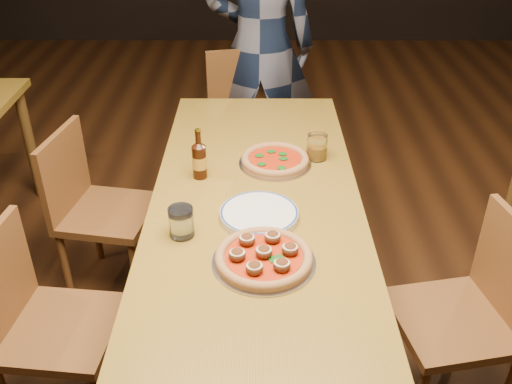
{
  "coord_description": "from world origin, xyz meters",
  "views": [
    {
      "loc": [
        0.0,
        -1.82,
        1.91
      ],
      "look_at": [
        0.0,
        -0.05,
        0.82
      ],
      "focal_mm": 40.0,
      "sensor_mm": 36.0,
      "label": 1
    }
  ],
  "objects_px": {
    "chair_main_nw": "(61,328)",
    "pizza_meatball": "(264,257)",
    "pizza_margherita": "(275,160)",
    "plate_stack": "(259,215)",
    "chair_end": "(250,130)",
    "amber_glass": "(317,147)",
    "beer_bottle": "(199,161)",
    "diner": "(260,47)",
    "water_glass": "(181,222)",
    "chair_main_sw": "(108,212)",
    "chair_main_e": "(452,319)",
    "table_main": "(256,216)"
  },
  "relations": [
    {
      "from": "chair_main_nw",
      "to": "pizza_meatball",
      "type": "distance_m",
      "value": 0.81
    },
    {
      "from": "pizza_margherita",
      "to": "plate_stack",
      "type": "xyz_separation_m",
      "value": [
        -0.07,
        -0.4,
        -0.01
      ]
    },
    {
      "from": "chair_end",
      "to": "amber_glass",
      "type": "distance_m",
      "value": 0.98
    },
    {
      "from": "beer_bottle",
      "to": "diner",
      "type": "xyz_separation_m",
      "value": [
        0.25,
        1.29,
        0.06
      ]
    },
    {
      "from": "pizza_margherita",
      "to": "beer_bottle",
      "type": "height_order",
      "value": "beer_bottle"
    },
    {
      "from": "pizza_meatball",
      "to": "pizza_margherita",
      "type": "bearing_deg",
      "value": 85.32
    },
    {
      "from": "pizza_margherita",
      "to": "water_glass",
      "type": "bearing_deg",
      "value": -123.49
    },
    {
      "from": "chair_main_sw",
      "to": "water_glass",
      "type": "relative_size",
      "value": 7.91
    },
    {
      "from": "plate_stack",
      "to": "amber_glass",
      "type": "relative_size",
      "value": 2.58
    },
    {
      "from": "chair_main_e",
      "to": "diner",
      "type": "relative_size",
      "value": 0.49
    },
    {
      "from": "pizza_margherita",
      "to": "beer_bottle",
      "type": "relative_size",
      "value": 1.48
    },
    {
      "from": "diner",
      "to": "amber_glass",
      "type": "bearing_deg",
      "value": 104.63
    },
    {
      "from": "chair_end",
      "to": "amber_glass",
      "type": "bearing_deg",
      "value": -83.94
    },
    {
      "from": "pizza_meatball",
      "to": "water_glass",
      "type": "height_order",
      "value": "water_glass"
    },
    {
      "from": "beer_bottle",
      "to": "amber_glass",
      "type": "distance_m",
      "value": 0.51
    },
    {
      "from": "chair_main_nw",
      "to": "chair_main_e",
      "type": "height_order",
      "value": "chair_main_e"
    },
    {
      "from": "water_glass",
      "to": "chair_main_sw",
      "type": "bearing_deg",
      "value": 125.21
    },
    {
      "from": "chair_end",
      "to": "water_glass",
      "type": "xyz_separation_m",
      "value": [
        -0.22,
        -1.43,
        0.34
      ]
    },
    {
      "from": "table_main",
      "to": "amber_glass",
      "type": "bearing_deg",
      "value": 52.8
    },
    {
      "from": "table_main",
      "to": "chair_main_e",
      "type": "distance_m",
      "value": 0.81
    },
    {
      "from": "beer_bottle",
      "to": "pizza_margherita",
      "type": "bearing_deg",
      "value": 19.52
    },
    {
      "from": "chair_end",
      "to": "diner",
      "type": "bearing_deg",
      "value": 64.01
    },
    {
      "from": "chair_end",
      "to": "amber_glass",
      "type": "xyz_separation_m",
      "value": [
        0.29,
        -0.87,
        0.34
      ]
    },
    {
      "from": "chair_main_nw",
      "to": "pizza_meatball",
      "type": "height_order",
      "value": "chair_main_nw"
    },
    {
      "from": "pizza_meatball",
      "to": "diner",
      "type": "xyz_separation_m",
      "value": [
        -0.0,
        1.83,
        0.11
      ]
    },
    {
      "from": "chair_main_sw",
      "to": "table_main",
      "type": "bearing_deg",
      "value": -110.24
    },
    {
      "from": "pizza_meatball",
      "to": "chair_main_nw",
      "type": "bearing_deg",
      "value": 177.38
    },
    {
      "from": "diner",
      "to": "pizza_meatball",
      "type": "bearing_deg",
      "value": 92.9
    },
    {
      "from": "chair_main_sw",
      "to": "chair_main_e",
      "type": "xyz_separation_m",
      "value": [
        1.41,
        -0.71,
        0.0
      ]
    },
    {
      "from": "pizza_margherita",
      "to": "pizza_meatball",
      "type": "bearing_deg",
      "value": -94.68
    },
    {
      "from": "chair_main_e",
      "to": "amber_glass",
      "type": "relative_size",
      "value": 7.87
    },
    {
      "from": "chair_end",
      "to": "water_glass",
      "type": "relative_size",
      "value": 8.57
    },
    {
      "from": "water_glass",
      "to": "diner",
      "type": "distance_m",
      "value": 1.71
    },
    {
      "from": "table_main",
      "to": "chair_main_sw",
      "type": "distance_m",
      "value": 0.84
    },
    {
      "from": "table_main",
      "to": "chair_main_e",
      "type": "bearing_deg",
      "value": -22.77
    },
    {
      "from": "chair_main_nw",
      "to": "plate_stack",
      "type": "xyz_separation_m",
      "value": [
        0.71,
        0.22,
        0.34
      ]
    },
    {
      "from": "chair_main_nw",
      "to": "diner",
      "type": "bearing_deg",
      "value": -15.89
    },
    {
      "from": "pizza_margherita",
      "to": "diner",
      "type": "distance_m",
      "value": 1.18
    },
    {
      "from": "plate_stack",
      "to": "amber_glass",
      "type": "xyz_separation_m",
      "value": [
        0.25,
        0.45,
        0.04
      ]
    },
    {
      "from": "chair_main_sw",
      "to": "diner",
      "type": "xyz_separation_m",
      "value": [
        0.72,
        1.06,
        0.45
      ]
    },
    {
      "from": "plate_stack",
      "to": "water_glass",
      "type": "height_order",
      "value": "water_glass"
    },
    {
      "from": "pizza_margherita",
      "to": "diner",
      "type": "height_order",
      "value": "diner"
    },
    {
      "from": "diner",
      "to": "chair_end",
      "type": "bearing_deg",
      "value": 79.49
    },
    {
      "from": "chair_end",
      "to": "diner",
      "type": "xyz_separation_m",
      "value": [
        0.06,
        0.25,
        0.42
      ]
    },
    {
      "from": "plate_stack",
      "to": "pizza_margherita",
      "type": "bearing_deg",
      "value": 80.35
    },
    {
      "from": "table_main",
      "to": "pizza_margherita",
      "type": "distance_m",
      "value": 0.31
    },
    {
      "from": "diner",
      "to": "chair_main_sw",
      "type": "bearing_deg",
      "value": 58.65
    },
    {
      "from": "chair_main_sw",
      "to": "amber_glass",
      "type": "bearing_deg",
      "value": -83.9
    },
    {
      "from": "chair_main_sw",
      "to": "pizza_margherita",
      "type": "distance_m",
      "value": 0.85
    },
    {
      "from": "chair_main_e",
      "to": "beer_bottle",
      "type": "height_order",
      "value": "beer_bottle"
    }
  ]
}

